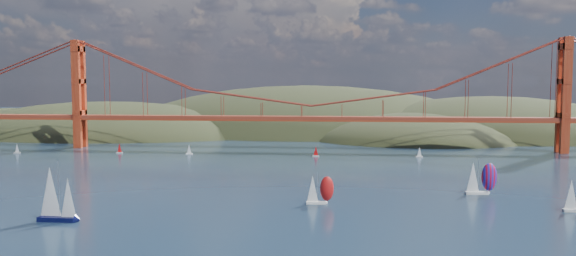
{
  "coord_description": "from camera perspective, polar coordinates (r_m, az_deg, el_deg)",
  "views": [
    {
      "loc": [
        14.46,
        -97.94,
        34.28
      ],
      "look_at": [
        -3.3,
        90.0,
        18.43
      ],
      "focal_mm": 35.0,
      "sensor_mm": 36.0,
      "label": 1
    }
  ],
  "objects": [
    {
      "name": "distant_boat_2",
      "position": [
        278.75,
        -16.75,
        -1.97
      ],
      "size": [
        3.0,
        2.0,
        4.7
      ],
      "color": "silver",
      "rests_on": "ground"
    },
    {
      "name": "distant_boat_1",
      "position": [
        295.54,
        -25.82,
        -1.87
      ],
      "size": [
        3.0,
        2.0,
        4.7
      ],
      "color": "silver",
      "rests_on": "ground"
    },
    {
      "name": "headlands",
      "position": [
        380.35,
        9.96,
        -2.33
      ],
      "size": [
        725.0,
        225.0,
        96.0
      ],
      "color": "black",
      "rests_on": "ground"
    },
    {
      "name": "racer_rwb",
      "position": [
        180.17,
        18.99,
        -4.78
      ],
      "size": [
        9.51,
        4.01,
        10.83
      ],
      "rotation": [
        0.0,
        0.0,
        0.07
      ],
      "color": "white",
      "rests_on": "ground"
    },
    {
      "name": "distant_boat_9",
      "position": [
        255.81,
        2.85,
        -2.36
      ],
      "size": [
        3.0,
        2.0,
        4.7
      ],
      "color": "silver",
      "rests_on": "ground"
    },
    {
      "name": "distant_boat_3",
      "position": [
        266.7,
        -10.02,
        -2.14
      ],
      "size": [
        3.0,
        2.0,
        4.7
      ],
      "color": "silver",
      "rests_on": "ground"
    },
    {
      "name": "sloop_navy",
      "position": [
        149.11,
        -22.55,
        -6.28
      ],
      "size": [
        9.59,
        5.44,
        14.9
      ],
      "rotation": [
        0.0,
        0.0,
        -0.02
      ],
      "color": "#090B33",
      "rests_on": "ground"
    },
    {
      "name": "distant_boat_8",
      "position": [
        259.05,
        13.21,
        -2.4
      ],
      "size": [
        3.0,
        2.0,
        4.7
      ],
      "color": "silver",
      "rests_on": "ground"
    },
    {
      "name": "racer_0",
      "position": [
        157.54,
        3.21,
        -6.22
      ],
      "size": [
        7.81,
        3.42,
        8.87
      ],
      "rotation": [
        0.0,
        0.0,
        0.09
      ],
      "color": "white",
      "rests_on": "ground"
    },
    {
      "name": "bridge",
      "position": [
        278.42,
        2.07,
        4.37
      ],
      "size": [
        552.0,
        12.0,
        55.0
      ],
      "color": "maroon",
      "rests_on": "ground"
    }
  ]
}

